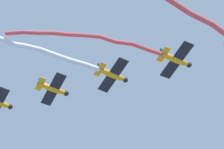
% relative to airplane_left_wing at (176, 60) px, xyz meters
% --- Properties ---
extents(airplane_left_wing, '(5.49, 7.15, 1.77)m').
position_rel_airplane_left_wing_xyz_m(airplane_left_wing, '(0.00, 0.00, 0.00)').
color(airplane_left_wing, orange).
extents(smoke_trail_left_wing, '(22.82, 2.47, 1.59)m').
position_rel_airplane_left_wing_xyz_m(smoke_trail_left_wing, '(-13.47, -2.01, 0.41)').
color(smoke_trail_left_wing, '#DB4C4C').
extents(airplane_right_wing, '(5.49, 7.11, 1.77)m').
position_rel_airplane_left_wing_xyz_m(airplane_right_wing, '(-8.88, 4.07, 0.25)').
color(airplane_right_wing, orange).
extents(smoke_trail_right_wing, '(21.60, 6.37, 1.14)m').
position_rel_airplane_left_wing_xyz_m(smoke_trail_right_wing, '(-21.65, 0.28, 0.26)').
color(smoke_trail_right_wing, white).
extents(airplane_slot, '(5.49, 7.14, 1.77)m').
position_rel_airplane_left_wing_xyz_m(airplane_slot, '(-17.76, 8.14, 0.50)').
color(airplane_slot, orange).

